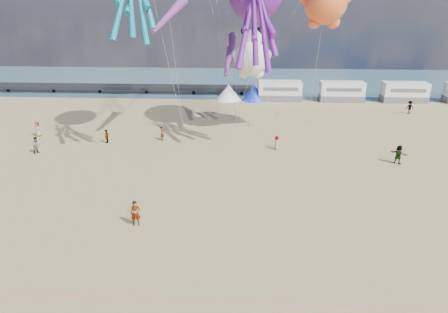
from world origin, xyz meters
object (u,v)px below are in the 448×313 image
beachgoer_4 (398,154)px  kite_panda (251,58)px  tent_blue (254,92)px  sandbag_c (308,122)px  motorhome_2 (404,92)px  beachgoer_5 (162,133)px  beachgoer_1 (37,145)px  beachgoer_0 (38,129)px  motorhome_0 (280,91)px  sandbag_e (237,120)px  tent_white (228,92)px  sandbag_b (251,125)px  beachgoer_6 (277,143)px  beachgoer_2 (410,107)px  windsock_right (228,62)px  windsock_left (169,15)px  kite_teddy_orange (325,2)px  beachgoer_3 (107,136)px  motorhome_1 (342,92)px  windsock_mid (232,49)px  standing_person (136,213)px  sandbag_d (278,114)px  sandbag_a (183,128)px

beachgoer_4 → kite_panda: 18.38m
tent_blue → sandbag_c: bearing=-60.0°
motorhome_2 → beachgoer_5: (-33.61, -19.62, -0.69)m
beachgoer_1 → beachgoer_0: bearing=49.8°
motorhome_0 → beachgoer_5: size_ratio=4.08×
motorhome_2 → sandbag_e: 27.90m
tent_white → sandbag_e: tent_white is taller
sandbag_b → beachgoer_6: bearing=-72.4°
motorhome_0 → sandbag_c: size_ratio=13.20×
beachgoer_2 → windsock_right: bearing=16.7°
motorhome_0 → tent_blue: 4.01m
windsock_right → beachgoer_4: bearing=-19.4°
beachgoer_4 → windsock_left: (-22.71, 5.92, 12.35)m
tent_white → kite_teddy_orange: bearing=-59.7°
tent_blue → beachgoer_4: 28.53m
beachgoer_3 → kite_teddy_orange: size_ratio=0.20×
motorhome_1 → beachgoer_5: 31.09m
beachgoer_3 → beachgoer_6: (18.58, -1.10, -0.02)m
motorhome_1 → tent_white: 17.50m
tent_white → windsock_right: 18.94m
beachgoer_3 → windsock_mid: size_ratio=0.26×
motorhome_0 → beachgoer_3: bearing=-134.7°
beachgoer_6 → windsock_mid: windsock_mid is taller
standing_person → beachgoer_5: (-1.69, 18.01, -0.13)m
motorhome_0 → standing_person: 39.79m
motorhome_1 → tent_blue: motorhome_1 is taller
motorhome_0 → tent_white: 8.01m
tent_blue → sandbag_e: tent_blue is taller
tent_white → windsock_right: size_ratio=0.84×
beachgoer_2 → sandbag_d: 18.15m
sandbag_d → windsock_mid: 11.82m
kite_teddy_orange → windsock_right: size_ratio=1.59×
sandbag_c → beachgoer_5: bearing=-155.7°
motorhome_2 → beachgoer_3: motorhome_2 is taller
motorhome_0 → motorhome_1: bearing=0.0°
beachgoer_4 → windsock_right: 19.93m
sandbag_b → windsock_right: 9.58m
standing_person → beachgoer_1: standing_person is taller
beachgoer_6 → tent_blue: bearing=-152.4°
motorhome_2 → sandbag_b: bearing=-149.9°
beachgoer_0 → sandbag_b: (24.64, 5.29, -0.75)m
motorhome_1 → sandbag_d: motorhome_1 is taller
motorhome_1 → windsock_left: (-22.76, -19.24, 11.79)m
sandbag_c → motorhome_2: bearing=36.0°
sandbag_a → sandbag_b: (8.28, 1.73, 0.00)m
motorhome_0 → kite_panda: (-4.80, -16.54, 7.22)m
motorhome_0 → kite_teddy_orange: kite_teddy_orange is taller
beachgoer_5 → kite_panda: 12.97m
beachgoer_4 → sandbag_a: 24.36m
standing_person → sandbag_e: standing_person is taller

